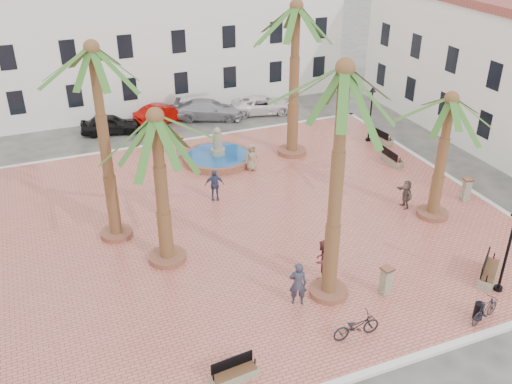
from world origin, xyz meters
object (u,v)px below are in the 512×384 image
palm_sw (157,137)px  bollard_e (466,189)px  bicycle_a (356,326)px  pedestrian_fountain_b (214,185)px  palm_ne (296,24)px  bollard_n (180,146)px  palm_s (343,95)px  cyclist_a (298,284)px  bicycle_b (485,310)px  pedestrian_east (406,194)px  fountain (218,156)px  car_white (262,105)px  lamppost_s (511,235)px  pedestrian_fountain_a (251,157)px  bench_ne (381,138)px  palm_e (449,115)px  car_silver (209,109)px  bench_s (234,375)px  litter_bin (478,311)px  bench_se (489,273)px  car_red (162,114)px  lamppost_e (372,104)px  cyclist_b (322,260)px  bench_e (392,159)px  pedestrian_north (157,134)px  car_black (110,124)px  bollard_se (386,280)px  palm_nw (94,69)px

palm_sw → bollard_e: (15.92, -0.64, -5.24)m
bicycle_a → pedestrian_fountain_b: bearing=8.8°
palm_ne → bollard_n: (-6.58, 2.12, -7.20)m
palm_s → palm_ne: palm_s is taller
bollard_e → cyclist_a: 12.63m
bollard_e → bicycle_b: (-5.74, -7.87, -0.17)m
bicycle_b → pedestrian_east: 8.81m
fountain → pedestrian_east: fountain is taller
car_white → palm_ne: bearing=-177.3°
lamppost_s → pedestrian_fountain_a: 15.33m
bench_ne → pedestrian_fountain_a: pedestrian_fountain_a is taller
palm_e → bollard_e: size_ratio=5.09×
lamppost_s → car_silver: 24.10m
cyclist_a → palm_s: bearing=-155.0°
lamppost_s → bicycle_a: bearing=-178.7°
bench_ne → bicycle_b: bicycle_b is taller
pedestrian_fountain_b → car_white: pedestrian_fountain_b is taller
bench_s → bollard_n: (3.15, 18.13, 0.44)m
palm_ne → pedestrian_fountain_a: bearing=-158.4°
palm_ne → pedestrian_fountain_b: 10.20m
palm_sw → litter_bin: size_ratio=10.04×
bench_s → cyclist_a: 4.72m
bench_se → car_red: bearing=70.6°
pedestrian_fountain_a → car_red: 10.22m
lamppost_e → car_white: bearing=118.8°
palm_e → bench_se: 7.37m
cyclist_b → pedestrian_east: 7.78m
cyclist_b → bench_ne: bearing=-163.3°
bench_e → pedestrian_north: (-12.43, 7.58, 0.67)m
pedestrian_north → car_white: bearing=-80.4°
cyclist_b → car_red: (-1.72, 20.56, -0.39)m
bollard_n → car_black: size_ratio=0.34×
bicycle_b → car_black: bearing=5.7°
lamppost_s → lamppost_e: 15.85m
bench_ne → car_white: car_white is taller
litter_bin → bicycle_b: (0.14, -0.17, 0.14)m
palm_e → car_silver: size_ratio=1.35×
pedestrian_fountain_b → car_red: pedestrian_fountain_b is taller
lamppost_s → litter_bin: 3.25m
bench_ne → pedestrian_north: pedestrian_north is taller
palm_ne → pedestrian_fountain_a: 7.87m
palm_s → car_red: size_ratio=2.43×
lamppost_e → bicycle_a: 18.84m
fountain → car_black: bearing=125.9°
litter_bin → bollard_se: bearing=132.6°
palm_s → car_white: bearing=74.4°
pedestrian_fountain_b → pedestrian_north: (-1.19, 7.83, 0.05)m
bench_se → pedestrian_north: (-9.67, 18.80, 0.63)m
palm_nw → bench_e: palm_nw is taller
cyclist_a → pedestrian_north: size_ratio=1.04×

